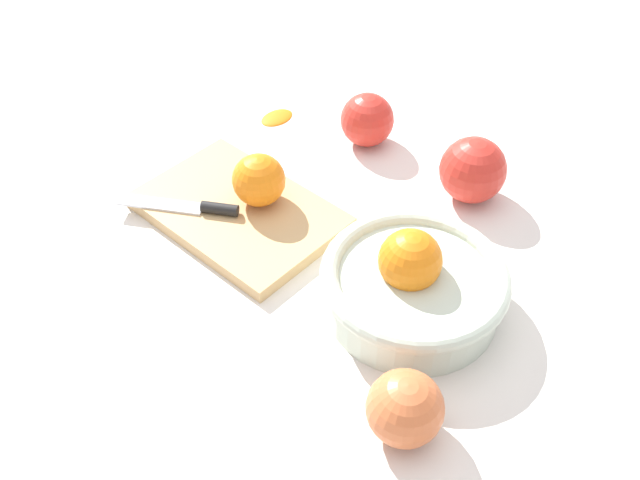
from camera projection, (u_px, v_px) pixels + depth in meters
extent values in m
plane|color=silver|center=(333.00, 219.00, 0.87)|extent=(2.40, 2.40, 0.00)
cylinder|color=beige|center=(413.00, 292.00, 0.75)|extent=(0.19, 0.19, 0.05)
torus|color=beige|center=(415.00, 276.00, 0.73)|extent=(0.20, 0.20, 0.02)
sphere|color=orange|center=(410.00, 260.00, 0.73)|extent=(0.07, 0.07, 0.07)
cube|color=tan|center=(239.00, 212.00, 0.86)|extent=(0.25, 0.18, 0.02)
sphere|color=orange|center=(259.00, 180.00, 0.84)|extent=(0.06, 0.06, 0.06)
cube|color=silver|center=(159.00, 204.00, 0.86)|extent=(0.11, 0.07, 0.00)
cylinder|color=black|center=(220.00, 209.00, 0.85)|extent=(0.05, 0.03, 0.01)
sphere|color=#CC6638|center=(405.00, 408.00, 0.63)|extent=(0.07, 0.07, 0.07)
sphere|color=red|center=(367.00, 120.00, 0.96)|extent=(0.07, 0.07, 0.07)
sphere|color=red|center=(473.00, 170.00, 0.87)|extent=(0.08, 0.08, 0.08)
ellipsoid|color=orange|center=(277.00, 116.00, 1.02)|extent=(0.04, 0.06, 0.01)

